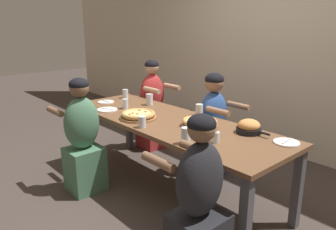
{
  "coord_description": "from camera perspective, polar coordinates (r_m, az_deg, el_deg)",
  "views": [
    {
      "loc": [
        2.29,
        -2.04,
        1.67
      ],
      "look_at": [
        0.0,
        0.0,
        0.79
      ],
      "focal_mm": 35.0,
      "sensor_mm": 36.0,
      "label": 1
    }
  ],
  "objects": [
    {
      "name": "ground_plane",
      "position": [
        3.49,
        -0.0,
        -12.64
      ],
      "size": [
        18.0,
        18.0,
        0.0
      ],
      "primitive_type": "plane",
      "color": "#423833",
      "rests_on": "ground"
    },
    {
      "name": "restaurant_back_panel",
      "position": [
        4.48,
        18.18,
        14.31
      ],
      "size": [
        10.0,
        0.06,
        3.2
      ],
      "primitive_type": "cube",
      "color": "beige",
      "rests_on": "ground"
    },
    {
      "name": "dining_table",
      "position": [
        3.22,
        -0.0,
        -2.09
      ],
      "size": [
        2.5,
        0.84,
        0.74
      ],
      "color": "brown",
      "rests_on": "ground"
    },
    {
      "name": "pizza_board_main",
      "position": [
        3.25,
        -5.2,
        -0.01
      ],
      "size": [
        0.37,
        0.37,
        0.07
      ],
      "color": "#996B42",
      "rests_on": "dining_table"
    },
    {
      "name": "pizza_board_second",
      "position": [
        3.01,
        5.52,
        -1.29
      ],
      "size": [
        0.33,
        0.33,
        0.07
      ],
      "color": "#996B42",
      "rests_on": "dining_table"
    },
    {
      "name": "skillet_bowl",
      "position": [
        2.9,
        13.92,
        -2.04
      ],
      "size": [
        0.31,
        0.22,
        0.12
      ],
      "color": "black",
      "rests_on": "dining_table"
    },
    {
      "name": "empty_plate_a",
      "position": [
        3.61,
        -10.54,
        0.92
      ],
      "size": [
        0.22,
        0.22,
        0.02
      ],
      "color": "white",
      "rests_on": "dining_table"
    },
    {
      "name": "empty_plate_b",
      "position": [
        3.96,
        -10.76,
        2.24
      ],
      "size": [
        0.19,
        0.19,
        0.02
      ],
      "color": "white",
      "rests_on": "dining_table"
    },
    {
      "name": "empty_plate_c",
      "position": [
        2.76,
        19.94,
        -4.51
      ],
      "size": [
        0.2,
        0.2,
        0.02
      ],
      "color": "white",
      "rests_on": "dining_table"
    },
    {
      "name": "cocktail_glass_blue",
      "position": [
        2.62,
        8.25,
        -3.95
      ],
      "size": [
        0.07,
        0.07,
        0.11
      ],
      "color": "silver",
      "rests_on": "dining_table"
    },
    {
      "name": "drinking_glass_a",
      "position": [
        3.64,
        -7.48,
        1.85
      ],
      "size": [
        0.07,
        0.07,
        0.11
      ],
      "color": "silver",
      "rests_on": "dining_table"
    },
    {
      "name": "drinking_glass_b",
      "position": [
        3.77,
        -3.25,
        2.6
      ],
      "size": [
        0.08,
        0.08,
        0.13
      ],
      "color": "silver",
      "rests_on": "dining_table"
    },
    {
      "name": "drinking_glass_c",
      "position": [
        3.34,
        5.45,
        0.88
      ],
      "size": [
        0.07,
        0.07,
        0.12
      ],
      "color": "silver",
      "rests_on": "dining_table"
    },
    {
      "name": "drinking_glass_d",
      "position": [
        2.57,
        3.07,
        -3.84
      ],
      "size": [
        0.07,
        0.07,
        0.13
      ],
      "color": "silver",
      "rests_on": "dining_table"
    },
    {
      "name": "drinking_glass_e",
      "position": [
        4.14,
        -7.44,
        3.6
      ],
      "size": [
        0.07,
        0.07,
        0.11
      ],
      "color": "silver",
      "rests_on": "dining_table"
    },
    {
      "name": "drinking_glass_f",
      "position": [
        2.97,
        -4.54,
        -1.22
      ],
      "size": [
        0.07,
        0.07,
        0.1
      ],
      "color": "silver",
      "rests_on": "dining_table"
    },
    {
      "name": "diner_far_center",
      "position": [
        3.68,
        7.81,
        -2.23
      ],
      "size": [
        0.51,
        0.4,
        1.14
      ],
      "rotation": [
        0.0,
        0.0,
        -1.57
      ],
      "color": "#2D5193",
      "rests_on": "ground"
    },
    {
      "name": "diner_far_left",
      "position": [
        4.41,
        -2.73,
        1.15
      ],
      "size": [
        0.51,
        0.4,
        1.19
      ],
      "rotation": [
        0.0,
        0.0,
        -1.57
      ],
      "color": "#B22D2D",
      "rests_on": "ground"
    },
    {
      "name": "diner_near_midleft",
      "position": [
        3.36,
        -14.6,
        -4.39
      ],
      "size": [
        0.51,
        0.4,
        1.16
      ],
      "rotation": [
        0.0,
        0.0,
        1.57
      ],
      "color": "#477556",
      "rests_on": "ground"
    },
    {
      "name": "diner_near_right",
      "position": [
        2.21,
        5.37,
        -15.59
      ],
      "size": [
        0.51,
        0.4,
        1.14
      ],
      "rotation": [
        0.0,
        0.0,
        1.57
      ],
      "color": "#232328",
      "rests_on": "ground"
    }
  ]
}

